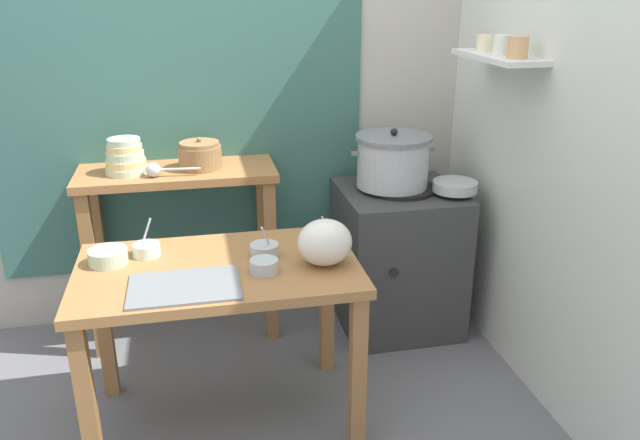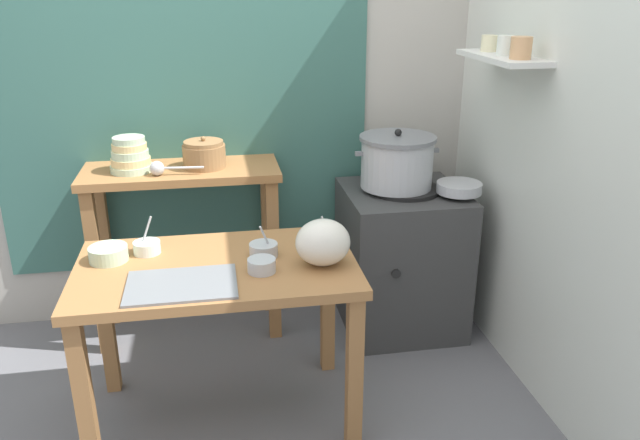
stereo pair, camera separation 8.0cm
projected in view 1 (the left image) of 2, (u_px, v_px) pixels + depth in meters
The scene contains 18 objects.
ground_plane at pixel (235, 425), 2.66m from camera, with size 9.00×9.00×0.00m, color slate.
wall_back at pixel (222, 77), 3.21m from camera, with size 4.40×0.12×2.60m.
wall_right at pixel (549, 98), 2.65m from camera, with size 0.30×3.20×2.60m.
prep_table at pixel (219, 291), 2.49m from camera, with size 1.10×0.66×0.72m.
back_shelf_table at pixel (180, 212), 3.14m from camera, with size 0.96×0.40×0.90m.
stove_block at pixel (397, 257), 3.34m from camera, with size 0.60×0.61×0.78m.
steamer_pot at pixel (393, 161), 3.16m from camera, with size 0.43×0.38×0.30m.
clay_pot at pixel (200, 155), 3.06m from camera, with size 0.21×0.21×0.16m.
bowl_stack_enamel at pixel (126, 158), 2.98m from camera, with size 0.20×0.20×0.17m.
ladle at pixel (155, 170), 2.94m from camera, with size 0.25×0.07×0.07m.
serving_tray at pixel (184, 287), 2.27m from camera, with size 0.40×0.28×0.01m, color slate.
plastic_bag at pixel (325, 242), 2.43m from camera, with size 0.22×0.19×0.19m, color silver.
wide_pan at pixel (455, 186), 3.12m from camera, with size 0.22×0.22×0.05m, color #B7BABF.
prep_bowl_0 at pixel (330, 241), 2.62m from camera, with size 0.11×0.11×0.13m.
prep_bowl_1 at pixel (146, 249), 2.54m from camera, with size 0.11×0.11×0.15m.
prep_bowl_2 at pixel (108, 256), 2.46m from camera, with size 0.15×0.15×0.06m.
prep_bowl_3 at pixel (264, 266), 2.39m from camera, with size 0.11×0.11×0.05m.
prep_bowl_4 at pixel (265, 250), 2.52m from camera, with size 0.12×0.12×0.15m.
Camera 1 is at (-0.09, -2.20, 1.76)m, focal length 35.22 mm.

